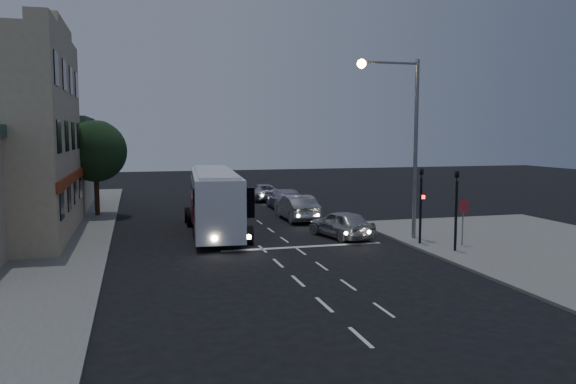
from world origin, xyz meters
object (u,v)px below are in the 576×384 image
object	(u,v)px
tour_bus	(215,199)
street_tree	(95,148)
traffic_signal_main	(421,196)
streetlight	(404,128)
car_sedan_c	(263,192)
regulatory_sign	(463,215)
car_sedan_a	(297,208)
car_sedan_b	(285,199)
car_suv	(341,224)
traffic_signal_side	(456,201)

from	to	relation	value
tour_bus	street_tree	xyz separation A→B (m)	(-6.67, 7.82, 2.64)
traffic_signal_main	streetlight	xyz separation A→B (m)	(-0.26, 1.42, 3.31)
traffic_signal_main	street_tree	distance (m)	21.38
street_tree	traffic_signal_main	bearing A→B (deg)	-42.03
car_sedan_c	regulatory_sign	bearing A→B (deg)	102.44
car_sedan_a	car_sedan_c	world-z (taller)	car_sedan_a
car_sedan_b	car_sedan_a	bearing A→B (deg)	84.20
car_sedan_c	traffic_signal_main	world-z (taller)	traffic_signal_main
car_suv	street_tree	xyz separation A→B (m)	(-12.85, 11.22, 3.77)
car_sedan_a	car_sedan_c	xyz separation A→B (m)	(0.32, 11.11, -0.13)
streetlight	car_sedan_b	bearing A→B (deg)	101.38
car_sedan_c	car_sedan_b	bearing A→B (deg)	92.69
car_suv	car_sedan_a	size ratio (longest dim) A/B	0.88
streetlight	car_suv	bearing A→B (deg)	149.36
tour_bus	car_suv	size ratio (longest dim) A/B	2.65
car_suv	traffic_signal_main	size ratio (longest dim) A/B	1.05
car_suv	traffic_signal_side	bearing A→B (deg)	112.59
car_sedan_c	traffic_signal_side	xyz separation A→B (m)	(3.93, -22.50, 1.75)
tour_bus	car_sedan_a	distance (m)	6.42
regulatory_sign	traffic_signal_main	bearing A→B (deg)	149.16
street_tree	regulatory_sign	bearing A→B (deg)	-41.08
car_suv	traffic_signal_side	xyz separation A→B (m)	(3.66, -5.00, 1.69)
tour_bus	regulatory_sign	world-z (taller)	tour_bus
car_sedan_a	traffic_signal_main	size ratio (longest dim) A/B	1.19
tour_bus	street_tree	bearing A→B (deg)	135.27
traffic_signal_main	traffic_signal_side	size ratio (longest dim) A/B	1.00
car_suv	tour_bus	bearing A→B (deg)	-42.48
traffic_signal_side	car_sedan_c	bearing A→B (deg)	99.91
car_suv	street_tree	size ratio (longest dim) A/B	0.69
car_sedan_a	traffic_signal_main	distance (m)	10.20
car_sedan_a	car_sedan_b	bearing A→B (deg)	-97.59
traffic_signal_side	traffic_signal_main	bearing A→B (deg)	109.49
car_sedan_a	traffic_signal_side	distance (m)	12.27
streetlight	street_tree	xyz separation A→B (m)	(-15.55, 12.82, -1.23)
car_sedan_a	traffic_signal_main	bearing A→B (deg)	110.25
tour_bus	car_suv	bearing A→B (deg)	-24.11
tour_bus	car_suv	distance (m)	7.14
car_sedan_b	street_tree	xyz separation A→B (m)	(-12.90, -0.33, 3.75)
car_sedan_a	traffic_signal_side	xyz separation A→B (m)	(4.25, -11.40, 1.62)
car_suv	car_sedan_c	distance (m)	17.51
tour_bus	regulatory_sign	distance (m)	13.15
tour_bus	car_sedan_b	world-z (taller)	tour_bus
streetlight	regulatory_sign	bearing A→B (deg)	-51.25
car_suv	car_sedan_b	distance (m)	11.55
car_sedan_c	traffic_signal_main	distance (m)	20.85
car_sedan_a	street_tree	world-z (taller)	street_tree
tour_bus	car_sedan_b	xyz separation A→B (m)	(6.23, 8.15, -1.11)
tour_bus	streetlight	world-z (taller)	streetlight
car_sedan_c	street_tree	world-z (taller)	street_tree
tour_bus	car_sedan_c	xyz separation A→B (m)	(5.90, 14.10, -1.19)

